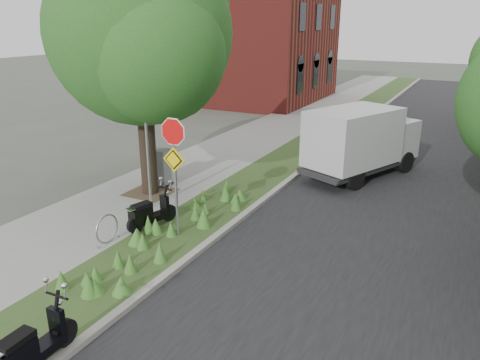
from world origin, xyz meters
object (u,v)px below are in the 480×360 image
at_px(scooter_near, 147,216).
at_px(utility_cabinet, 157,168).
at_px(box_truck, 361,139).
at_px(scooter_far, 27,353).
at_px(sign_assembly, 174,153).

height_order(scooter_near, utility_cabinet, utility_cabinet).
bearing_deg(scooter_near, box_truck, 62.63).
bearing_deg(scooter_far, scooter_near, 108.57).
bearing_deg(scooter_near, scooter_far, -71.43).
bearing_deg(sign_assembly, utility_cabinet, 133.95).
xyz_separation_m(scooter_far, utility_cabinet, (-3.67, 8.24, 0.21)).
height_order(box_truck, utility_cabinet, box_truck).
distance_m(scooter_far, utility_cabinet, 9.03).
xyz_separation_m(scooter_near, box_truck, (3.83, 7.41, 0.91)).
relative_size(scooter_near, utility_cabinet, 1.26).
bearing_deg(sign_assembly, scooter_far, -81.31).
distance_m(scooter_near, utility_cabinet, 3.59).
bearing_deg(utility_cabinet, scooter_near, -57.57).
relative_size(box_truck, utility_cabinet, 4.10).
bearing_deg(scooter_far, box_truck, 80.63).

